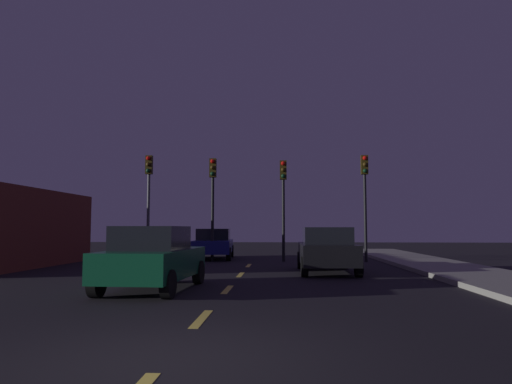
{
  "coord_description": "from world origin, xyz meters",
  "views": [
    {
      "loc": [
        1.37,
        -5.4,
        1.54
      ],
      "look_at": [
        0.3,
        14.18,
        3.08
      ],
      "focal_mm": 32.6,
      "sensor_mm": 36.0,
      "label": 1
    }
  ],
  "objects_px": {
    "traffic_signal_far_right": "(365,187)",
    "traffic_signal_center_left": "(213,189)",
    "traffic_signal_far_left": "(149,187)",
    "car_adjacent_lane": "(153,258)",
    "traffic_signal_center_right": "(283,190)",
    "car_stopped_ahead": "(327,250)",
    "car_oncoming_far": "(213,244)"
  },
  "relations": [
    {
      "from": "traffic_signal_far_right",
      "to": "car_adjacent_lane",
      "type": "relative_size",
      "value": 1.23
    },
    {
      "from": "car_adjacent_lane",
      "to": "car_oncoming_far",
      "type": "distance_m",
      "value": 12.03
    },
    {
      "from": "car_adjacent_lane",
      "to": "car_oncoming_far",
      "type": "bearing_deg",
      "value": 91.18
    },
    {
      "from": "traffic_signal_far_left",
      "to": "car_stopped_ahead",
      "type": "bearing_deg",
      "value": -34.13
    },
    {
      "from": "traffic_signal_center_left",
      "to": "car_stopped_ahead",
      "type": "height_order",
      "value": "traffic_signal_center_left"
    },
    {
      "from": "traffic_signal_far_right",
      "to": "car_stopped_ahead",
      "type": "height_order",
      "value": "traffic_signal_far_right"
    },
    {
      "from": "traffic_signal_far_left",
      "to": "car_adjacent_lane",
      "type": "height_order",
      "value": "traffic_signal_far_left"
    },
    {
      "from": "traffic_signal_center_left",
      "to": "car_oncoming_far",
      "type": "height_order",
      "value": "traffic_signal_center_left"
    },
    {
      "from": "traffic_signal_far_right",
      "to": "car_stopped_ahead",
      "type": "xyz_separation_m",
      "value": [
        -2.33,
        -5.38,
        -2.68
      ]
    },
    {
      "from": "traffic_signal_far_left",
      "to": "traffic_signal_center_left",
      "type": "bearing_deg",
      "value": -0.01
    },
    {
      "from": "car_adjacent_lane",
      "to": "traffic_signal_center_left",
      "type": "bearing_deg",
      "value": 90.23
    },
    {
      "from": "car_adjacent_lane",
      "to": "car_oncoming_far",
      "type": "height_order",
      "value": "car_adjacent_lane"
    },
    {
      "from": "traffic_signal_center_right",
      "to": "traffic_signal_center_left",
      "type": "bearing_deg",
      "value": 180.0
    },
    {
      "from": "traffic_signal_far_right",
      "to": "traffic_signal_center_left",
      "type": "bearing_deg",
      "value": -180.0
    },
    {
      "from": "car_stopped_ahead",
      "to": "car_oncoming_far",
      "type": "xyz_separation_m",
      "value": [
        -5.05,
        7.11,
        -0.03
      ]
    },
    {
      "from": "traffic_signal_center_right",
      "to": "car_adjacent_lane",
      "type": "bearing_deg",
      "value": -107.84
    },
    {
      "from": "car_stopped_ahead",
      "to": "car_oncoming_far",
      "type": "height_order",
      "value": "car_stopped_ahead"
    },
    {
      "from": "traffic_signal_far_left",
      "to": "traffic_signal_center_left",
      "type": "distance_m",
      "value": 3.1
    },
    {
      "from": "car_stopped_ahead",
      "to": "car_oncoming_far",
      "type": "relative_size",
      "value": 1.0
    },
    {
      "from": "traffic_signal_center_right",
      "to": "car_oncoming_far",
      "type": "relative_size",
      "value": 1.13
    },
    {
      "from": "traffic_signal_center_right",
      "to": "car_oncoming_far",
      "type": "height_order",
      "value": "traffic_signal_center_right"
    },
    {
      "from": "traffic_signal_far_left",
      "to": "car_oncoming_far",
      "type": "xyz_separation_m",
      "value": [
        2.89,
        1.72,
        -2.76
      ]
    },
    {
      "from": "traffic_signal_center_left",
      "to": "traffic_signal_center_right",
      "type": "height_order",
      "value": "traffic_signal_center_left"
    },
    {
      "from": "traffic_signal_far_right",
      "to": "car_oncoming_far",
      "type": "height_order",
      "value": "traffic_signal_far_right"
    },
    {
      "from": "traffic_signal_far_left",
      "to": "traffic_signal_far_right",
      "type": "distance_m",
      "value": 10.27
    },
    {
      "from": "car_adjacent_lane",
      "to": "traffic_signal_far_right",
      "type": "bearing_deg",
      "value": 55.32
    },
    {
      "from": "traffic_signal_center_left",
      "to": "traffic_signal_center_right",
      "type": "bearing_deg",
      "value": -0.0
    },
    {
      "from": "traffic_signal_far_right",
      "to": "car_adjacent_lane",
      "type": "height_order",
      "value": "traffic_signal_far_right"
    },
    {
      "from": "traffic_signal_far_right",
      "to": "traffic_signal_center_right",
      "type": "bearing_deg",
      "value": -179.99
    },
    {
      "from": "traffic_signal_center_right",
      "to": "car_stopped_ahead",
      "type": "relative_size",
      "value": 1.13
    },
    {
      "from": "traffic_signal_center_right",
      "to": "car_oncoming_far",
      "type": "xyz_separation_m",
      "value": [
        -3.56,
        1.72,
        -2.57
      ]
    },
    {
      "from": "traffic_signal_center_right",
      "to": "traffic_signal_far_right",
      "type": "height_order",
      "value": "traffic_signal_far_right"
    }
  ]
}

